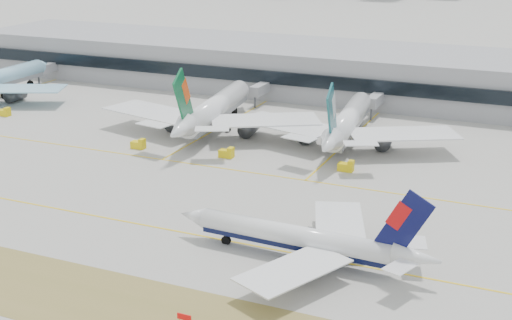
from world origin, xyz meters
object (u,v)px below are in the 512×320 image
at_px(taxiing_airliner, 303,239).
at_px(terminal, 353,72).
at_px(widebody_cathay, 347,123).
at_px(widebody_eva, 213,111).

distance_m(taxiing_airliner, terminal, 124.59).
xyz_separation_m(taxiing_airliner, widebody_cathay, (-12.59, 66.41, 1.68)).
height_order(taxiing_airliner, widebody_eva, widebody_eva).
bearing_deg(widebody_cathay, terminal, 8.29).
xyz_separation_m(widebody_eva, terminal, (21.80, 58.27, 1.70)).
height_order(widebody_eva, widebody_cathay, widebody_eva).
relative_size(widebody_cathay, terminal, 0.20).
height_order(taxiing_airliner, terminal, taxiing_airliner).
distance_m(taxiing_airliner, widebody_eva, 79.93).
bearing_deg(widebody_cathay, taxiing_airliner, -175.56).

